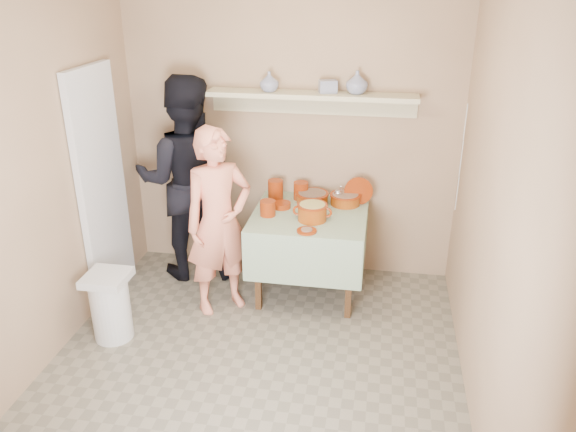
% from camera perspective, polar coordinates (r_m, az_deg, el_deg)
% --- Properties ---
extents(ground, '(3.50, 3.50, 0.00)m').
position_cam_1_polar(ground, '(4.17, -3.94, -16.10)').
color(ground, '#6E6756').
rests_on(ground, ground).
extents(tile_panel, '(0.06, 0.70, 2.00)m').
position_cam_1_polar(tile_panel, '(4.94, -18.35, 2.70)').
color(tile_panel, silver).
rests_on(tile_panel, ground).
extents(plate_stack_a, '(0.14, 0.14, 0.18)m').
position_cam_1_polar(plate_stack_a, '(5.07, -1.28, 2.68)').
color(plate_stack_a, maroon).
rests_on(plate_stack_a, serving_table).
extents(plate_stack_b, '(0.13, 0.13, 0.16)m').
position_cam_1_polar(plate_stack_b, '(5.08, 1.32, 2.59)').
color(plate_stack_b, maroon).
rests_on(plate_stack_b, serving_table).
extents(bowl_stack, '(0.13, 0.13, 0.13)m').
position_cam_1_polar(bowl_stack, '(4.74, -2.07, 0.80)').
color(bowl_stack, maroon).
rests_on(bowl_stack, serving_table).
extents(empty_bowl, '(0.16, 0.16, 0.05)m').
position_cam_1_polar(empty_bowl, '(4.91, -0.66, 1.12)').
color(empty_bowl, maroon).
rests_on(empty_bowl, serving_table).
extents(propped_lid, '(0.25, 0.05, 0.25)m').
position_cam_1_polar(propped_lid, '(5.00, 7.17, 2.54)').
color(propped_lid, maroon).
rests_on(propped_lid, serving_table).
extents(vase_right, '(0.24, 0.24, 0.19)m').
position_cam_1_polar(vase_right, '(4.83, 7.02, 13.33)').
color(vase_right, navy).
rests_on(vase_right, wall_shelf).
extents(vase_left, '(0.22, 0.22, 0.17)m').
position_cam_1_polar(vase_left, '(4.89, -1.92, 13.48)').
color(vase_left, navy).
rests_on(vase_left, wall_shelf).
extents(ceramic_box, '(0.17, 0.14, 0.11)m').
position_cam_1_polar(ceramic_box, '(4.85, 4.07, 12.99)').
color(ceramic_box, navy).
rests_on(ceramic_box, wall_shelf).
extents(person_cook, '(0.69, 0.66, 1.58)m').
position_cam_1_polar(person_cook, '(4.59, -7.03, -0.62)').
color(person_cook, '#E57E63').
rests_on(person_cook, ground).
extents(person_helper, '(1.06, 0.91, 1.88)m').
position_cam_1_polar(person_helper, '(5.16, -10.27, 3.68)').
color(person_helper, black).
rests_on(person_helper, ground).
extents(room_shell, '(3.04, 3.54, 2.62)m').
position_cam_1_polar(room_shell, '(3.38, -4.68, 5.46)').
color(room_shell, tan).
rests_on(room_shell, ground).
extents(serving_table, '(0.97, 0.97, 0.76)m').
position_cam_1_polar(serving_table, '(4.86, 2.22, -0.96)').
color(serving_table, '#4C2D16').
rests_on(serving_table, ground).
extents(cazuela_meat_a, '(0.30, 0.30, 0.10)m').
position_cam_1_polar(cazuela_meat_a, '(5.00, 2.47, 1.97)').
color(cazuela_meat_a, maroon).
rests_on(cazuela_meat_a, serving_table).
extents(cazuela_meat_b, '(0.28, 0.28, 0.10)m').
position_cam_1_polar(cazuela_meat_b, '(4.99, 5.84, 1.81)').
color(cazuela_meat_b, maroon).
rests_on(cazuela_meat_b, serving_table).
extents(ladle, '(0.08, 0.26, 0.19)m').
position_cam_1_polar(ladle, '(4.96, 5.12, 2.35)').
color(ladle, silver).
rests_on(ladle, cazuela_meat_b).
extents(cazuela_rice, '(0.33, 0.25, 0.14)m').
position_cam_1_polar(cazuela_rice, '(4.64, 2.49, 0.54)').
color(cazuela_rice, maroon).
rests_on(cazuela_rice, serving_table).
extents(front_plate, '(0.16, 0.16, 0.03)m').
position_cam_1_polar(front_plate, '(4.45, 1.91, -1.50)').
color(front_plate, maroon).
rests_on(front_plate, serving_table).
extents(wall_shelf, '(1.80, 0.25, 0.21)m').
position_cam_1_polar(wall_shelf, '(4.90, 2.41, 11.94)').
color(wall_shelf, '#C3B991').
rests_on(wall_shelf, room_shell).
extents(trash_bin, '(0.32, 0.32, 0.56)m').
position_cam_1_polar(trash_bin, '(4.61, -17.58, -8.67)').
color(trash_bin, silver).
rests_on(trash_bin, ground).
extents(electrical_cord, '(0.01, 0.05, 0.90)m').
position_cam_1_polar(electrical_cord, '(4.84, 17.18, 5.60)').
color(electrical_cord, silver).
rests_on(electrical_cord, wall_shelf).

